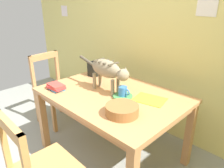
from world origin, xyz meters
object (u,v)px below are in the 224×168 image
object	(u,v)px
dining_table	(112,101)
wicker_basket	(122,110)
cat	(108,70)
magazine	(150,99)
coffee_mug	(123,91)
book_stack	(56,87)
toaster	(97,68)
wooden_chair_far	(54,90)
saucer_bowl	(123,97)

from	to	relation	value
dining_table	wicker_basket	world-z (taller)	wicker_basket
cat	magazine	size ratio (longest dim) A/B	2.43
magazine	coffee_mug	bearing A→B (deg)	-157.37
book_stack	wicker_basket	distance (m)	0.83
toaster	wooden_chair_far	bearing A→B (deg)	-151.83
saucer_bowl	book_stack	distance (m)	0.70
wooden_chair_far	toaster	bearing A→B (deg)	113.74
saucer_bowl	coffee_mug	xyz separation A→B (m)	(0.00, -0.00, 0.06)
book_stack	toaster	distance (m)	0.60
wicker_basket	wooden_chair_far	distance (m)	1.47
dining_table	wicker_basket	bearing A→B (deg)	-34.01
coffee_mug	wooden_chair_far	bearing A→B (deg)	-178.15
dining_table	coffee_mug	bearing A→B (deg)	0.46
coffee_mug	wicker_basket	xyz separation A→B (m)	(0.20, -0.23, -0.03)
cat	book_stack	xyz separation A→B (m)	(-0.41, -0.34, -0.20)
toaster	wooden_chair_far	size ratio (longest dim) A/B	0.21
toaster	saucer_bowl	bearing A→B (deg)	-21.43
wicker_basket	wooden_chair_far	world-z (taller)	wooden_chair_far
dining_table	magazine	bearing A→B (deg)	22.94
magazine	wooden_chair_far	world-z (taller)	wooden_chair_far
saucer_bowl	wooden_chair_far	xyz separation A→B (m)	(-1.21, -0.04, -0.29)
cat	dining_table	bearing A→B (deg)	87.53
dining_table	coffee_mug	xyz separation A→B (m)	(0.14, 0.00, 0.15)
dining_table	saucer_bowl	distance (m)	0.17
dining_table	cat	size ratio (longest dim) A/B	2.01
dining_table	saucer_bowl	world-z (taller)	saucer_bowl
dining_table	toaster	bearing A→B (deg)	153.38
saucer_bowl	magazine	size ratio (longest dim) A/B	0.66
dining_table	wicker_basket	xyz separation A→B (m)	(0.34, -0.23, 0.13)
cat	coffee_mug	bearing A→B (deg)	90.01
coffee_mug	saucer_bowl	bearing A→B (deg)	180.00
saucer_bowl	cat	bearing A→B (deg)	179.35
saucer_bowl	magazine	distance (m)	0.25
wicker_basket	dining_table	bearing A→B (deg)	145.99
book_stack	saucer_bowl	bearing A→B (deg)	28.72
saucer_bowl	toaster	size ratio (longest dim) A/B	0.93
cat	book_stack	bearing A→B (deg)	-49.82
coffee_mug	cat	bearing A→B (deg)	179.37
wicker_basket	magazine	bearing A→B (deg)	89.69
cat	book_stack	size ratio (longest dim) A/B	3.31
coffee_mug	wooden_chair_far	distance (m)	1.27
magazine	wooden_chair_far	size ratio (longest dim) A/B	0.30
dining_table	cat	bearing A→B (deg)	176.89
coffee_mug	wicker_basket	bearing A→B (deg)	-49.43
book_stack	toaster	size ratio (longest dim) A/B	1.04
dining_table	wooden_chair_far	distance (m)	1.09
toaster	wooden_chair_far	distance (m)	0.73
cat	book_stack	world-z (taller)	cat
cat	toaster	size ratio (longest dim) A/B	3.44
cat	magazine	bearing A→B (deg)	109.90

